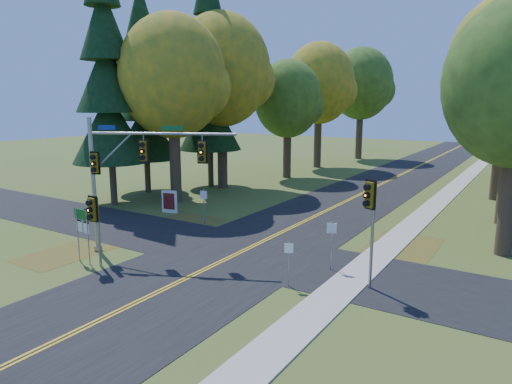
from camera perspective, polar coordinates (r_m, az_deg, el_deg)
The scene contains 27 objects.
ground at distance 22.47m, azimuth -4.53°, elevation -8.77°, with size 160.00×160.00×0.00m, color #475D21.
road_main at distance 22.46m, azimuth -4.53°, elevation -8.75°, with size 8.00×160.00×0.02m, color black.
road_cross at distance 24.00m, azimuth -1.64°, elevation -7.40°, with size 60.00×6.00×0.02m, color black.
centerline_left at distance 22.51m, azimuth -4.73°, elevation -8.66°, with size 0.10×160.00×0.01m, color gold.
centerline_right at distance 22.40m, azimuth -4.32°, elevation -8.76°, with size 0.10×160.00×0.01m, color gold.
sidewalk_east at distance 19.61m, azimuth 10.46°, elevation -11.88°, with size 1.60×160.00×0.06m, color #9E998E.
leaf_patch_w_near at distance 29.38m, azimuth -10.02°, elevation -4.10°, with size 4.00×6.00×0.00m, color brown.
leaf_patch_e at distance 24.81m, azimuth 17.02°, elevation -7.28°, with size 3.50×8.00×0.00m, color brown.
leaf_patch_w_far at distance 25.69m, azimuth -22.34°, elevation -7.01°, with size 3.00×5.00×0.00m, color brown.
tree_w_a at distance 35.52m, azimuth -10.24°, elevation 13.94°, with size 8.00×8.00×14.15m.
tree_w_b at distance 41.29m, azimuth -4.21°, elevation 14.89°, with size 8.60×8.60×15.38m.
tree_w_c at distance 46.95m, azimuth 4.10°, elevation 11.47°, with size 6.80×6.80×11.91m.
tree_e_c at distance 40.75m, azimuth 29.18°, elevation 14.02°, with size 8.80×8.80×15.79m.
tree_w_d at distance 55.06m, azimuth 8.01°, elevation 13.25°, with size 8.20×8.20×14.56m.
tree_e_d at distance 49.85m, azimuth 28.88°, elevation 10.46°, with size 7.00×7.00×12.32m.
tree_w_e at distance 64.72m, azimuth 13.12°, elevation 13.00°, with size 8.40×8.40×14.97m.
pine_a at distance 35.60m, azimuth -18.12°, elevation 13.08°, with size 5.60×5.60×19.48m.
pine_b at distance 40.03m, azimuth -13.83°, elevation 11.56°, with size 5.60×5.60×17.31m.
pine_c at distance 41.79m, azimuth -5.89°, elevation 13.89°, with size 5.60×5.60×20.56m.
traffic_mast at distance 23.67m, azimuth -15.78°, elevation 2.99°, with size 7.02×3.48×6.93m.
east_signal_pole at distance 18.87m, azimuth 14.12°, elevation -1.84°, with size 0.51×0.62×4.63m.
ped_signal_pole at distance 22.30m, azimuth -19.61°, elevation -2.66°, with size 0.55×0.63×3.45m.
route_sign_cluster at distance 23.39m, azimuth -20.88°, elevation -3.82°, with size 1.25×0.18×2.69m.
info_kiosk at distance 32.60m, azimuth -10.77°, elevation -1.20°, with size 1.15×0.40×1.58m.
reg_sign_e_north at distance 21.29m, azimuth 9.41°, elevation -5.54°, with size 0.43×0.17×2.31m.
reg_sign_e_south at distance 19.24m, azimuth 4.11°, elevation -8.02°, with size 0.35×0.18×1.95m.
reg_sign_w at distance 28.13m, azimuth -6.53°, elevation -1.22°, with size 0.46×0.13×2.42m.
Camera 1 is at (12.75, -16.85, 7.63)m, focal length 32.00 mm.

